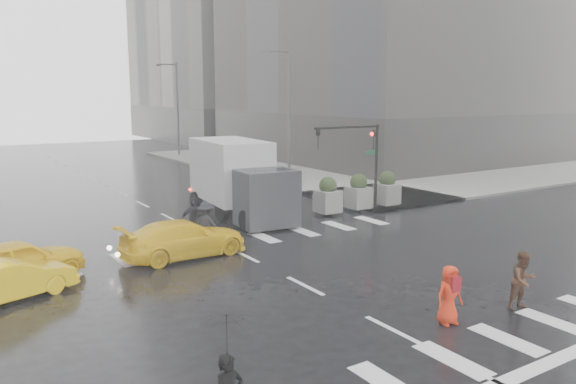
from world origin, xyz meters
TOP-DOWN VIEW (x-y plane):
  - ground at (0.00, 0.00)m, footprint 120.00×120.00m
  - sidewalk_ne at (19.50, 17.50)m, footprint 35.00×35.00m
  - building_ne_far at (29.00, 56.00)m, footprint 26.05×26.05m
  - road_markings at (0.00, 0.00)m, footprint 18.00×48.00m
  - traffic_signal_pole at (9.01, 8.01)m, footprint 4.45×0.42m
  - street_lamp_near at (10.87, 18.00)m, footprint 2.15×0.22m
  - street_lamp_far at (10.87, 38.00)m, footprint 2.15×0.22m
  - planter_west at (7.00, 8.20)m, footprint 1.10×1.10m
  - planter_mid at (9.00, 8.20)m, footprint 1.10×1.10m
  - planter_east at (11.00, 8.20)m, footprint 1.10×1.10m
  - pedestrian_black at (-5.74, -6.04)m, footprint 1.15×1.17m
  - pedestrian_brown at (4.10, -4.93)m, footprint 0.92×0.77m
  - pedestrian_orange at (1.53, -4.52)m, footprint 0.85×0.61m
  - pedestrian_far_a at (-0.76, 7.04)m, footprint 1.25×1.05m
  - pedestrian_far_b at (-0.68, 6.02)m, footprint 1.25×1.31m
  - taxi_front at (-7.65, 5.34)m, footprint 4.54×2.98m
  - taxi_mid at (-8.06, 3.75)m, footprint 3.97×2.37m
  - taxi_rear at (-1.98, 5.16)m, footprint 4.31×2.12m
  - box_truck at (3.00, 10.07)m, footprint 2.67×7.11m

SIDE VIEW (x-z plane):
  - ground at x=0.00m, z-range 0.00..0.00m
  - road_markings at x=0.00m, z-range 0.00..0.01m
  - sidewalk_ne at x=19.50m, z-range 0.00..0.15m
  - taxi_mid at x=-8.06m, z-range 0.00..1.24m
  - taxi_rear at x=-1.98m, z-range 0.00..1.39m
  - taxi_front at x=-7.65m, z-range 0.00..1.44m
  - pedestrian_orange at x=1.53m, z-range 0.01..1.61m
  - pedestrian_brown at x=4.10m, z-range 0.00..1.69m
  - pedestrian_far_b at x=-0.68m, z-range 0.00..1.81m
  - pedestrian_far_a at x=-0.76m, z-range 0.00..1.82m
  - planter_west at x=7.00m, z-range 0.08..1.88m
  - planter_mid at x=9.00m, z-range 0.08..1.88m
  - planter_east at x=11.00m, z-range 0.08..1.88m
  - pedestrian_black at x=-5.74m, z-range 0.40..2.83m
  - box_truck at x=3.00m, z-range 0.13..3.90m
  - traffic_signal_pole at x=9.01m, z-range 0.97..5.47m
  - street_lamp_near at x=10.87m, z-range 0.45..9.45m
  - street_lamp_far at x=10.87m, z-range 0.45..9.45m
  - building_ne_far at x=29.00m, z-range -1.73..34.27m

